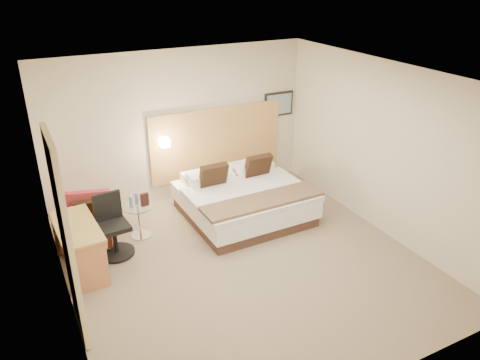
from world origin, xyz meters
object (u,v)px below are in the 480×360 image
lounge_chair (88,225)px  desk_chair (113,231)px  bed (243,199)px  desk (79,235)px  side_table (139,219)px

lounge_chair → desk_chair: 0.57m
bed → desk: bearing=-172.2°
lounge_chair → side_table: size_ratio=1.66×
bed → side_table: (-1.77, 0.15, -0.02)m
side_table → desk: size_ratio=0.45×
bed → desk_chair: 2.25m
desk → side_table: bearing=28.2°
lounge_chair → side_table: (0.76, -0.18, -0.01)m
bed → desk_chair: bed is taller
lounge_chair → side_table: bearing=-13.0°
bed → desk: (-2.74, -0.37, 0.26)m
bed → desk_chair: bearing=-175.9°
desk_chair → lounge_chair: bearing=120.8°
bed → desk: bed is taller
side_table → desk_chair: desk_chair is taller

